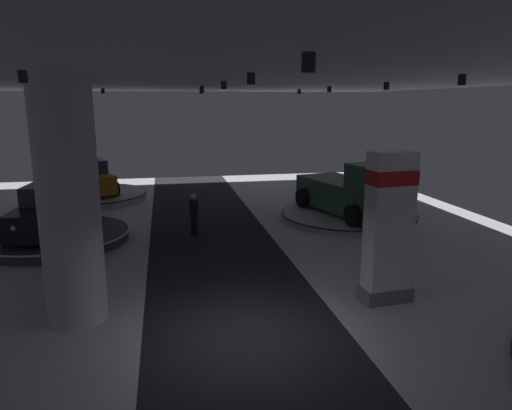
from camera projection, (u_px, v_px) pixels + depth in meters
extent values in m
cube|color=silver|center=(247.00, 338.00, 9.99)|extent=(24.00, 44.00, 0.05)
cube|color=#232328|center=(247.00, 337.00, 9.98)|extent=(4.40, 44.00, 0.01)
cube|color=silver|center=(246.00, 66.00, 8.78)|extent=(24.00, 44.00, 0.10)
cylinder|color=black|center=(23.00, 76.00, 8.20)|extent=(0.16, 0.16, 0.22)
cylinder|color=black|center=(69.00, 84.00, 11.96)|extent=(0.16, 0.16, 0.22)
cylinder|color=black|center=(89.00, 89.00, 16.02)|extent=(0.16, 0.16, 0.22)
cylinder|color=black|center=(103.00, 91.00, 19.86)|extent=(0.16, 0.16, 0.22)
cylinder|color=black|center=(309.00, 62.00, 5.21)|extent=(0.16, 0.16, 0.22)
cylinder|color=black|center=(251.00, 79.00, 8.96)|extent=(0.16, 0.16, 0.22)
cylinder|color=black|center=(224.00, 85.00, 12.66)|extent=(0.16, 0.16, 0.22)
cylinder|color=black|center=(202.00, 89.00, 16.63)|extent=(0.16, 0.16, 0.22)
cylinder|color=black|center=(201.00, 91.00, 20.21)|extent=(0.16, 0.16, 0.22)
cylinder|color=black|center=(462.00, 80.00, 9.44)|extent=(0.16, 0.16, 0.22)
cylinder|color=black|center=(386.00, 86.00, 13.39)|extent=(0.16, 0.16, 0.22)
cylinder|color=black|center=(329.00, 89.00, 17.15)|extent=(0.16, 0.16, 0.22)
cylinder|color=black|center=(299.00, 92.00, 21.23)|extent=(0.16, 0.16, 0.22)
cylinder|color=silver|center=(69.00, 202.00, 10.26)|extent=(1.32, 1.32, 5.50)
cube|color=slate|center=(385.00, 294.00, 11.78)|extent=(1.33, 0.78, 0.35)
cube|color=white|center=(389.00, 221.00, 11.38)|extent=(1.16, 0.68, 3.40)
cube|color=red|center=(392.00, 177.00, 11.14)|extent=(1.18, 0.71, 0.36)
cylinder|color=#333338|center=(54.00, 237.00, 16.70)|extent=(5.15, 5.15, 0.35)
cylinder|color=white|center=(54.00, 233.00, 16.66)|extent=(5.25, 5.25, 0.05)
cube|color=black|center=(52.00, 215.00, 16.52)|extent=(2.19, 4.35, 0.90)
cube|color=#2D3842|center=(51.00, 194.00, 16.51)|extent=(1.73, 2.04, 0.70)
cylinder|color=black|center=(70.00, 233.00, 15.29)|extent=(0.28, 0.70, 0.68)
cylinder|color=black|center=(6.00, 235.00, 15.10)|extent=(0.28, 0.70, 0.68)
cylinder|color=black|center=(92.00, 213.00, 18.07)|extent=(0.28, 0.70, 0.68)
cylinder|color=black|center=(38.00, 214.00, 17.87)|extent=(0.28, 0.70, 0.68)
sphere|color=white|center=(47.00, 227.00, 14.55)|extent=(0.18, 0.18, 0.18)
sphere|color=white|center=(13.00, 228.00, 14.45)|extent=(0.18, 0.18, 0.18)
cylinder|color=#B7B7BC|center=(88.00, 196.00, 23.86)|extent=(5.72, 5.72, 0.34)
cylinder|color=black|center=(88.00, 194.00, 23.83)|extent=(5.84, 5.84, 0.05)
cube|color=#B77519|center=(87.00, 181.00, 23.69)|extent=(3.24, 4.57, 0.90)
cube|color=#2D3842|center=(87.00, 167.00, 23.40)|extent=(2.16, 2.35, 0.70)
cylinder|color=black|center=(61.00, 184.00, 24.38)|extent=(0.46, 0.71, 0.68)
cylinder|color=black|center=(100.00, 181.00, 25.45)|extent=(0.46, 0.71, 0.68)
cylinder|color=black|center=(74.00, 193.00, 22.05)|extent=(0.46, 0.71, 0.68)
cylinder|color=black|center=(116.00, 189.00, 23.11)|extent=(0.46, 0.71, 0.68)
sphere|color=white|center=(68.00, 175.00, 25.08)|extent=(0.18, 0.18, 0.18)
sphere|color=white|center=(87.00, 173.00, 25.61)|extent=(0.18, 0.18, 0.18)
cylinder|color=#B7B7BC|center=(348.00, 216.00, 20.09)|extent=(5.61, 5.61, 0.22)
cylinder|color=black|center=(348.00, 214.00, 20.08)|extent=(5.73, 5.73, 0.05)
cube|color=#2D5638|center=(349.00, 196.00, 19.91)|extent=(3.34, 5.65, 1.20)
cube|color=#2D5638|center=(377.00, 177.00, 18.18)|extent=(2.26, 2.12, 1.00)
cube|color=#28333D|center=(368.00, 175.00, 18.63)|extent=(1.71, 0.51, 0.75)
cylinder|color=black|center=(401.00, 210.00, 18.84)|extent=(0.48, 0.88, 0.84)
cylinder|color=black|center=(353.00, 216.00, 17.85)|extent=(0.48, 0.88, 0.84)
cylinder|color=black|center=(346.00, 194.00, 22.11)|extent=(0.48, 0.88, 0.84)
cylinder|color=black|center=(303.00, 198.00, 21.12)|extent=(0.48, 0.88, 0.84)
cylinder|color=black|center=(193.00, 225.00, 17.46)|extent=(0.14, 0.14, 0.80)
cylinder|color=black|center=(196.00, 226.00, 17.35)|extent=(0.14, 0.14, 0.80)
cylinder|color=black|center=(194.00, 208.00, 17.26)|extent=(0.32, 0.32, 0.62)
sphere|color=beige|center=(193.00, 197.00, 17.17)|extent=(0.22, 0.22, 0.22)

